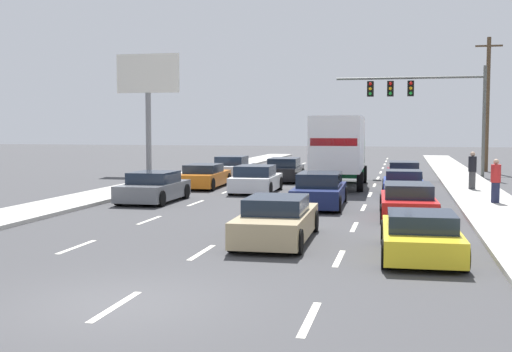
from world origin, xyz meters
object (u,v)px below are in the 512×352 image
(car_gray, at_px, (154,188))
(car_yellow, at_px, (420,236))
(pedestrian_near_corner, at_px, (472,170))
(car_orange, at_px, (204,177))
(utility_pole_far, at_px, (487,103))
(car_white, at_px, (256,180))
(car_blue, at_px, (403,184))
(car_navy, at_px, (320,191))
(traffic_signal_mast, at_px, (415,95))
(car_red, at_px, (408,202))
(car_maroon, at_px, (403,173))
(car_silver, at_px, (232,168))
(car_tan, at_px, (277,221))
(roadside_billboard, at_px, (148,88))
(pedestrian_mid_block, at_px, (496,181))
(car_black, at_px, (284,170))
(box_truck, at_px, (340,147))

(car_gray, xyz_separation_m, car_yellow, (10.53, -9.43, -0.07))
(pedestrian_near_corner, bearing_deg, car_orange, -177.45)
(car_yellow, xyz_separation_m, utility_pole_far, (5.25, 31.89, 4.27))
(car_white, bearing_deg, car_blue, 0.43)
(car_blue, distance_m, utility_pole_far, 19.04)
(car_navy, xyz_separation_m, traffic_signal_mast, (3.83, 16.58, 4.48))
(car_blue, distance_m, car_red, 7.36)
(car_navy, bearing_deg, car_maroon, 74.73)
(car_silver, height_order, car_gray, car_silver)
(car_navy, distance_m, car_tan, 7.98)
(car_red, relative_size, pedestrian_near_corner, 2.46)
(car_maroon, relative_size, pedestrian_near_corner, 2.42)
(roadside_billboard, xyz_separation_m, pedestrian_mid_block, (20.05, -13.75, -4.69))
(car_gray, bearing_deg, car_navy, -0.92)
(car_white, xyz_separation_m, car_red, (6.98, -7.31, -0.04))
(car_black, height_order, pedestrian_mid_block, pedestrian_mid_block)
(car_white, bearing_deg, car_navy, -53.01)
(car_red, bearing_deg, traffic_signal_mast, 88.53)
(car_white, bearing_deg, car_red, -46.31)
(car_gray, height_order, car_blue, car_gray)
(box_truck, xyz_separation_m, pedestrian_near_corner, (6.43, -0.89, -1.04))
(car_orange, xyz_separation_m, roadside_billboard, (-6.52, 8.66, 5.12))
(car_navy, height_order, car_tan, car_navy)
(car_silver, bearing_deg, car_maroon, -7.17)
(car_black, bearing_deg, car_tan, -80.33)
(box_truck, height_order, car_yellow, box_truck)
(car_orange, height_order, car_maroon, car_orange)
(car_black, bearing_deg, car_red, -64.09)
(car_white, relative_size, car_blue, 0.93)
(car_silver, distance_m, car_gray, 12.93)
(car_navy, bearing_deg, roadside_billboard, 130.87)
(car_navy, bearing_deg, car_gray, 179.08)
(car_tan, distance_m, utility_pole_far, 32.12)
(car_maroon, height_order, car_blue, car_maroon)
(car_navy, relative_size, pedestrian_mid_block, 2.74)
(car_silver, bearing_deg, car_gray, -89.96)
(car_maroon, bearing_deg, car_yellow, -88.98)
(roadside_billboard, relative_size, pedestrian_mid_block, 4.60)
(car_gray, xyz_separation_m, pedestrian_mid_block, (13.67, 1.54, 0.41))
(car_red, height_order, roadside_billboard, roadside_billboard)
(car_silver, relative_size, car_maroon, 1.07)
(car_red, bearing_deg, car_yellow, -87.95)
(car_maroon, bearing_deg, traffic_signal_mast, 82.70)
(car_gray, bearing_deg, car_white, 55.02)
(car_silver, bearing_deg, car_white, -67.99)
(roadside_billboard, bearing_deg, car_yellow, -55.62)
(roadside_billboard, bearing_deg, utility_pole_far, 17.93)
(utility_pole_far, bearing_deg, car_tan, -106.44)
(car_tan, distance_m, pedestrian_near_corner, 16.66)
(car_gray, height_order, car_navy, car_navy)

